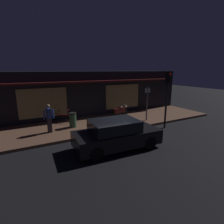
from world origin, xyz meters
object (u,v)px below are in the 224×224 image
at_px(motorcycle, 120,111).
at_px(person_photographer, 49,118).
at_px(parked_car_near, 116,134).
at_px(traffic_light_pole, 167,90).
at_px(sign_post, 147,102).
at_px(trash_bin, 73,120).
at_px(bicycle_parked, 63,117).

distance_m(motorcycle, person_photographer, 5.28).
bearing_deg(person_photographer, parked_car_near, -53.99).
xyz_separation_m(motorcycle, traffic_light_pole, (1.61, -3.07, 1.83)).
bearing_deg(motorcycle, sign_post, -45.79).
bearing_deg(trash_bin, bicycle_parked, 103.72).
relative_size(person_photographer, parked_car_near, 0.40).
height_order(traffic_light_pole, parked_car_near, traffic_light_pole).
bearing_deg(parked_car_near, motorcycle, 57.44).
bearing_deg(parked_car_near, trash_bin, 105.44).
xyz_separation_m(sign_post, parked_car_near, (-4.11, -2.78, -0.81)).
distance_m(traffic_light_pole, parked_car_near, 4.81).
distance_m(person_photographer, trash_bin, 1.55).
distance_m(motorcycle, bicycle_parked, 4.15).
bearing_deg(person_photographer, traffic_light_pole, -18.56).
relative_size(person_photographer, sign_post, 0.70).
bearing_deg(traffic_light_pole, trash_bin, 154.09).
distance_m(motorcycle, trash_bin, 3.77).
xyz_separation_m(motorcycle, sign_post, (1.41, -1.45, 0.86)).
distance_m(bicycle_parked, person_photographer, 2.06).
height_order(bicycle_parked, person_photographer, person_photographer).
bearing_deg(parked_car_near, traffic_light_pole, 14.98).
relative_size(motorcycle, sign_post, 0.70).
distance_m(trash_bin, parked_car_near, 3.90).
distance_m(bicycle_parked, sign_post, 6.02).
bearing_deg(sign_post, motorcycle, 134.21).
bearing_deg(bicycle_parked, traffic_light_pole, -34.67).
relative_size(trash_bin, traffic_light_pole, 0.26).
relative_size(motorcycle, parked_car_near, 0.40).
relative_size(bicycle_parked, sign_post, 0.59).
bearing_deg(bicycle_parked, parked_car_near, -75.01).
height_order(trash_bin, parked_car_near, parked_car_near).
height_order(bicycle_parked, traffic_light_pole, traffic_light_pole).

